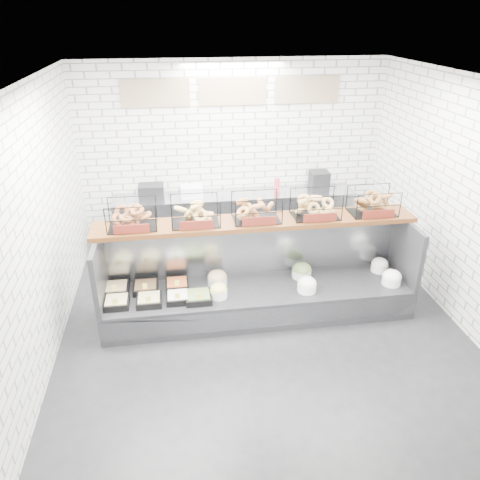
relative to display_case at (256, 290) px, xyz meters
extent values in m
plane|color=black|center=(0.02, -0.34, -0.33)|extent=(5.50, 5.50, 0.00)
cube|color=white|center=(0.02, 2.41, 1.17)|extent=(5.00, 0.02, 3.00)
cube|color=white|center=(-2.48, -0.34, 1.17)|extent=(0.02, 5.50, 3.00)
cube|color=white|center=(2.52, -0.34, 1.17)|extent=(0.02, 5.50, 3.00)
cube|color=white|center=(0.02, -0.34, 2.67)|extent=(5.00, 5.50, 0.02)
cube|color=tan|center=(-1.18, 2.38, 2.17)|extent=(1.05, 0.03, 0.42)
cube|color=tan|center=(0.02, 2.38, 2.17)|extent=(1.05, 0.03, 0.42)
cube|color=tan|center=(1.22, 2.38, 2.17)|extent=(1.05, 0.03, 0.42)
cube|color=black|center=(0.02, -0.04, -0.13)|extent=(4.00, 0.90, 0.40)
cube|color=#93969B|center=(0.02, -0.48, -0.11)|extent=(4.00, 0.03, 0.28)
cube|color=#93969B|center=(0.02, 0.37, 0.47)|extent=(4.00, 0.08, 0.80)
cube|color=black|center=(-1.95, -0.04, 0.47)|extent=(0.06, 0.90, 0.80)
cube|color=black|center=(1.99, -0.04, 0.47)|extent=(0.06, 0.90, 0.80)
cube|color=black|center=(-1.77, -0.21, 0.11)|extent=(0.30, 0.30, 0.08)
cube|color=#D1BC81|center=(-1.77, -0.21, 0.15)|extent=(0.25, 0.25, 0.04)
cube|color=#F9EB56|center=(-1.77, -0.31, 0.20)|extent=(0.06, 0.01, 0.08)
cube|color=black|center=(-1.81, 0.11, 0.11)|extent=(0.32, 0.32, 0.08)
cube|color=tan|center=(-1.81, 0.11, 0.15)|extent=(0.27, 0.27, 0.04)
cube|color=#F9EB56|center=(-1.81, 0.00, 0.20)|extent=(0.06, 0.01, 0.08)
cube|color=black|center=(-1.38, -0.22, 0.11)|extent=(0.31, 0.31, 0.08)
cube|color=tan|center=(-1.38, -0.22, 0.15)|extent=(0.26, 0.26, 0.04)
cube|color=#F9EB56|center=(-1.38, -0.33, 0.20)|extent=(0.06, 0.01, 0.08)
cube|color=black|center=(-1.43, 0.09, 0.11)|extent=(0.31, 0.31, 0.08)
cube|color=brown|center=(-1.43, 0.09, 0.15)|extent=(0.27, 0.27, 0.04)
cube|color=#F9EB56|center=(-1.43, -0.02, 0.20)|extent=(0.06, 0.01, 0.08)
cube|color=black|center=(-1.03, -0.21, 0.11)|extent=(0.28, 0.28, 0.08)
cube|color=white|center=(-1.03, -0.21, 0.15)|extent=(0.24, 0.24, 0.04)
cube|color=#F9EB56|center=(-1.03, -0.31, 0.20)|extent=(0.06, 0.01, 0.08)
cube|color=black|center=(-1.03, 0.09, 0.11)|extent=(0.30, 0.30, 0.08)
cube|color=orange|center=(-1.03, 0.09, 0.15)|extent=(0.25, 0.25, 0.04)
cube|color=#F9EB56|center=(-1.03, -0.01, 0.20)|extent=(0.06, 0.01, 0.08)
cube|color=black|center=(-0.77, -0.24, 0.11)|extent=(0.32, 0.32, 0.08)
cube|color=olive|center=(-0.77, -0.24, 0.15)|extent=(0.27, 0.27, 0.04)
cube|color=#F9EB56|center=(-0.77, -0.35, 0.20)|extent=(0.06, 0.01, 0.08)
cylinder|color=white|center=(-0.52, -0.20, 0.13)|extent=(0.22, 0.22, 0.11)
ellipsoid|color=#DED571|center=(-0.52, -0.20, 0.19)|extent=(0.21, 0.21, 0.15)
cylinder|color=white|center=(-0.50, 0.10, 0.13)|extent=(0.26, 0.26, 0.11)
ellipsoid|color=tan|center=(-0.50, 0.10, 0.19)|extent=(0.25, 0.25, 0.18)
cylinder|color=white|center=(0.62, -0.23, 0.13)|extent=(0.24, 0.24, 0.11)
ellipsoid|color=silver|center=(0.62, -0.23, 0.19)|extent=(0.24, 0.24, 0.17)
cylinder|color=white|center=(0.64, 0.13, 0.13)|extent=(0.26, 0.26, 0.11)
ellipsoid|color=olive|center=(0.64, 0.13, 0.19)|extent=(0.26, 0.26, 0.18)
cylinder|color=white|center=(1.77, -0.22, 0.13)|extent=(0.25, 0.25, 0.11)
ellipsoid|color=white|center=(1.77, -0.22, 0.19)|extent=(0.24, 0.24, 0.17)
cylinder|color=white|center=(1.75, 0.13, 0.13)|extent=(0.23, 0.23, 0.11)
ellipsoid|color=silver|center=(1.75, 0.13, 0.19)|extent=(0.22, 0.22, 0.16)
cube|color=#3D1F0D|center=(0.02, 0.18, 0.90)|extent=(4.10, 0.50, 0.06)
cube|color=black|center=(-1.51, 0.18, 1.10)|extent=(0.60, 0.38, 0.34)
cube|color=#55180F|center=(-1.51, -0.03, 1.00)|extent=(0.42, 0.02, 0.11)
cube|color=black|center=(-0.75, 0.18, 1.10)|extent=(0.60, 0.38, 0.34)
cube|color=#55180F|center=(-0.75, -0.03, 1.00)|extent=(0.42, 0.02, 0.11)
cube|color=black|center=(0.02, 0.18, 1.10)|extent=(0.60, 0.38, 0.34)
cube|color=#55180F|center=(0.02, -0.03, 1.00)|extent=(0.42, 0.02, 0.11)
cube|color=black|center=(0.79, 0.18, 1.10)|extent=(0.60, 0.38, 0.34)
cube|color=#55180F|center=(0.79, -0.03, 1.00)|extent=(0.42, 0.02, 0.11)
cube|color=black|center=(1.55, 0.18, 1.10)|extent=(0.60, 0.38, 0.34)
cube|color=#55180F|center=(1.55, -0.03, 1.00)|extent=(0.42, 0.02, 0.11)
cube|color=#93969B|center=(0.02, 2.09, 0.12)|extent=(4.00, 0.60, 0.90)
cube|color=black|center=(-1.36, 2.06, 0.69)|extent=(0.40, 0.30, 0.24)
cube|color=silver|center=(-0.71, 2.08, 0.66)|extent=(0.35, 0.28, 0.18)
cylinder|color=#CE3342|center=(0.72, 2.12, 0.68)|extent=(0.09, 0.09, 0.22)
cube|color=black|center=(1.46, 2.14, 0.72)|extent=(0.30, 0.30, 0.30)
camera|label=1|loc=(-0.98, -5.15, 3.33)|focal=35.00mm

